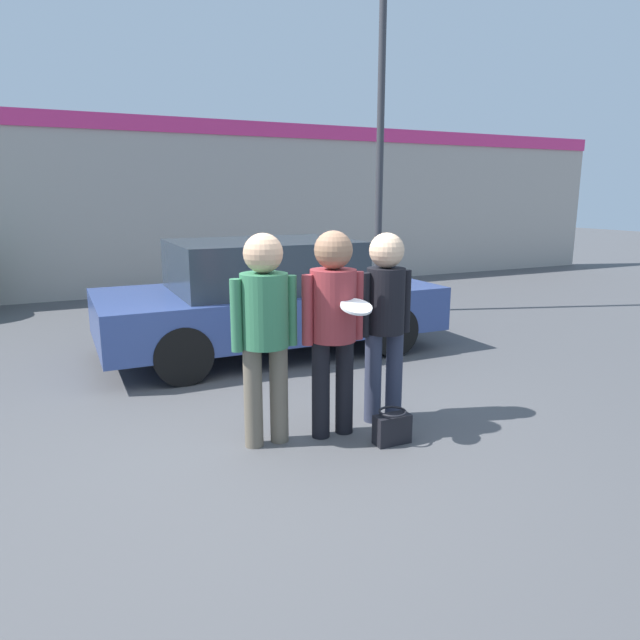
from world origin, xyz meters
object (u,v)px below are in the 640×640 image
handbag (392,427)px  person_left (265,321)px  street_lamp (394,57)px  person_right (385,311)px  parked_car_near (268,296)px  person_middle_with_frisbee (333,315)px

handbag → person_left: bearing=155.0°
person_left → street_lamp: 6.51m
person_right → handbag: person_right is taller
street_lamp → parked_car_near: bearing=-150.2°
person_right → parked_car_near: 2.63m
person_left → person_right: bearing=2.4°
person_left → handbag: bearing=-25.0°
person_right → street_lamp: bearing=57.8°
parked_car_near → person_middle_with_frisbee: bearing=-98.8°
person_left → street_lamp: (3.79, 4.27, 3.12)m
street_lamp → person_left: bearing=-131.6°
person_left → handbag: person_left is taller
person_left → person_right: size_ratio=1.02×
person_left → parked_car_near: size_ratio=0.40×
person_middle_with_frisbee → handbag: bearing=-45.4°
person_left → person_right: 1.13m
parked_car_near → handbag: 3.15m
street_lamp → handbag: bearing=-121.3°
person_right → street_lamp: 5.90m
street_lamp → person_right: bearing=-122.2°
street_lamp → handbag: 6.81m
street_lamp → person_middle_with_frisbee: bearing=-126.6°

